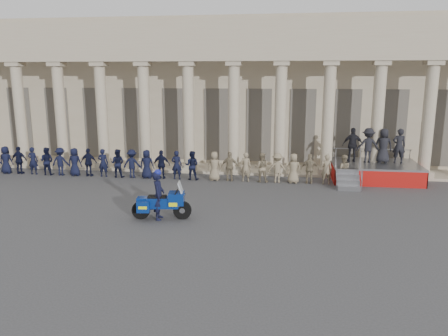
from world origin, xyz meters
TOP-DOWN VIEW (x-y plane):
  - ground at (0.00, 0.00)m, footprint 90.00×90.00m
  - building at (-0.00, 14.74)m, footprint 40.00×12.50m
  - officer_rank at (-3.40, 6.09)m, footprint 21.26×0.60m
  - reviewing_stand at (8.86, 7.45)m, footprint 4.53×4.28m
  - motorcycle at (-0.51, -0.51)m, footprint 2.35×1.04m
  - rider at (-0.63, -0.53)m, footprint 0.55×0.76m

SIDE VIEW (x-z plane):
  - ground at x=0.00m, z-range 0.00..0.00m
  - motorcycle at x=-0.51m, z-range -0.10..1.41m
  - officer_rank at x=-3.40m, z-range 0.00..1.57m
  - rider at x=-0.63m, z-range -0.01..2.00m
  - reviewing_stand at x=8.86m, z-range 0.08..2.86m
  - building at x=0.00m, z-range 0.02..9.02m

